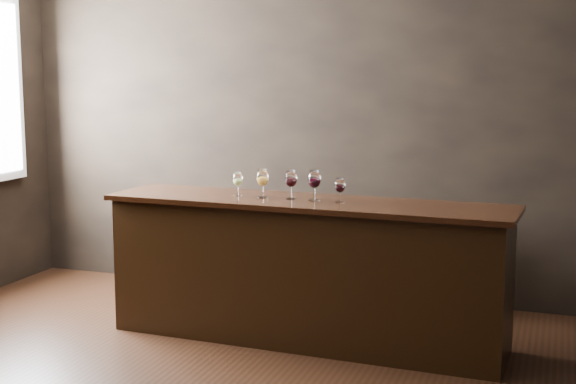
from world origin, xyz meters
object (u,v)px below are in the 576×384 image
(glass_red_a, at_px, (291,179))
(glass_red_b, at_px, (314,180))
(back_bar_shelf, at_px, (262,247))
(bar_counter, at_px, (306,274))
(glass_red_c, at_px, (340,186))
(glass_white, at_px, (238,180))
(glass_amber, at_px, (263,178))

(glass_red_a, height_order, glass_red_b, glass_red_b)
(back_bar_shelf, height_order, glass_red_b, glass_red_b)
(bar_counter, height_order, back_bar_shelf, bar_counter)
(back_bar_shelf, relative_size, glass_red_c, 13.62)
(glass_white, bearing_deg, glass_amber, -7.58)
(glass_red_a, distance_m, glass_red_b, 0.18)
(bar_counter, xyz_separation_m, back_bar_shelf, (-0.72, 1.01, -0.07))
(bar_counter, bearing_deg, glass_white, 178.84)
(back_bar_shelf, bearing_deg, glass_red_a, -58.61)
(glass_white, bearing_deg, glass_red_a, -1.15)
(glass_red_c, bearing_deg, bar_counter, 174.44)
(glass_white, bearing_deg, glass_red_c, -4.51)
(bar_counter, height_order, glass_white, glass_white)
(glass_red_a, relative_size, glass_red_c, 1.20)
(glass_amber, distance_m, glass_red_c, 0.58)
(back_bar_shelf, height_order, glass_red_a, glass_red_a)
(glass_red_c, bearing_deg, glass_white, 175.49)
(glass_red_a, bearing_deg, glass_red_b, -6.83)
(glass_amber, bearing_deg, back_bar_shelf, 111.44)
(back_bar_shelf, xyz_separation_m, glass_red_a, (0.60, -0.98, 0.73))
(glass_red_a, bearing_deg, glass_white, 178.85)
(glass_red_b, distance_m, glass_red_c, 0.20)
(glass_red_a, bearing_deg, back_bar_shelf, 121.39)
(bar_counter, distance_m, glass_red_a, 0.67)
(back_bar_shelf, relative_size, glass_amber, 11.32)
(glass_red_b, bearing_deg, bar_counter, -172.25)
(glass_amber, relative_size, glass_red_b, 0.95)
(back_bar_shelf, relative_size, glass_red_a, 11.35)
(bar_counter, bearing_deg, glass_red_a, 169.49)
(glass_red_b, relative_size, glass_red_c, 1.27)
(bar_counter, bearing_deg, glass_amber, -178.98)
(glass_white, distance_m, glass_red_a, 0.41)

